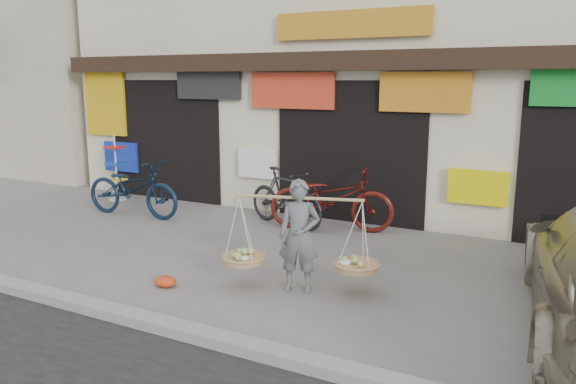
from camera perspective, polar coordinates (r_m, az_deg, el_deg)
The scene contains 10 objects.
ground at distance 8.04m, azimuth -3.36°, elevation -8.41°, with size 70.00×70.00×0.00m, color gray.
kerb at distance 6.52m, azimuth -12.77°, elevation -13.01°, with size 70.00×0.25×0.12m, color gray.
shophouse_block at distance 13.48m, azimuth 11.23°, elevation 14.29°, with size 14.00×6.32×7.00m.
neighbor_west at distance 22.03m, azimuth -24.91°, elevation 11.10°, with size 12.00×7.00×6.00m, color beige.
street_vendor at distance 7.26m, azimuth 1.14°, elevation -5.00°, with size 1.99×0.99×1.48m.
bike_0 at distance 11.67m, azimuth -15.51°, elevation 0.39°, with size 0.77×2.19×1.15m, color #0F2037.
bike_1 at distance 10.50m, azimuth -0.25°, elevation -0.53°, with size 0.52×1.83×1.10m, color black.
bike_2 at distance 10.21m, azimuth 4.42°, elevation -0.66°, with size 0.79×2.26×1.19m, color #4E120D.
display_rack at distance 13.38m, azimuth -17.04°, elevation 1.77°, with size 0.41×0.41×1.48m.
red_bag at distance 7.76m, azimuth -12.35°, elevation -8.87°, with size 0.31×0.25×0.14m, color red.
Camera 1 is at (3.95, -6.45, 2.73)m, focal length 35.00 mm.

